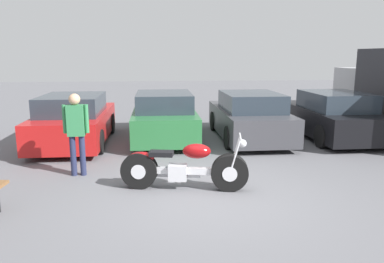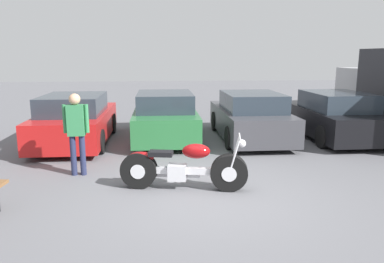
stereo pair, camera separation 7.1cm
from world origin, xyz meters
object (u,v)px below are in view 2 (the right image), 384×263
object	(u,v)px
parked_car_black	(333,116)
parked_car_green	(165,117)
parked_car_red	(76,121)
parked_car_dark_grey	(250,117)
person_standing	(76,127)
motorcycle	(182,167)

from	to	relation	value
parked_car_black	parked_car_green	bearing A→B (deg)	175.90
parked_car_red	parked_car_dark_grey	size ratio (longest dim) A/B	1.00
parked_car_dark_grey	person_standing	xyz separation A→B (m)	(-4.39, -3.09, 0.37)
motorcycle	parked_car_black	xyz separation A→B (m)	(4.81, 4.04, 0.23)
person_standing	parked_car_green	bearing A→B (deg)	60.92
parked_car_black	person_standing	world-z (taller)	person_standing
parked_car_green	person_standing	distance (m)	3.87
motorcycle	parked_car_green	size ratio (longest dim) A/B	0.57
motorcycle	parked_car_black	size ratio (longest dim) A/B	0.57
parked_car_black	person_standing	xyz separation A→B (m)	(-6.92, -3.00, 0.37)
parked_car_red	motorcycle	bearing A→B (deg)	-55.32
parked_car_red	person_standing	size ratio (longest dim) A/B	2.42
parked_car_dark_grey	parked_car_black	distance (m)	2.52
parked_car_black	person_standing	bearing A→B (deg)	-156.53
parked_car_red	parked_car_green	size ratio (longest dim) A/B	1.00
parked_car_black	person_standing	distance (m)	7.55
parked_car_red	parked_car_green	bearing A→B (deg)	9.38
person_standing	parked_car_dark_grey	bearing A→B (deg)	35.08
parked_car_dark_grey	parked_car_red	bearing A→B (deg)	-178.43
parked_car_red	parked_car_green	xyz separation A→B (m)	(2.52, 0.42, 0.00)
motorcycle	person_standing	bearing A→B (deg)	153.80
motorcycle	parked_car_dark_grey	world-z (taller)	parked_car_dark_grey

